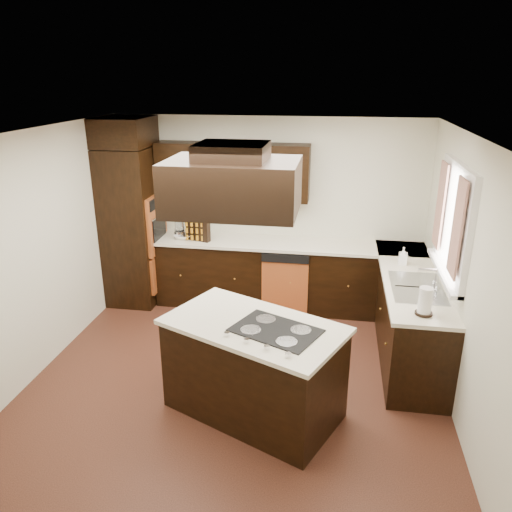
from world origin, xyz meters
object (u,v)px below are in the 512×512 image
Objects in this scene: spice_rack at (198,230)px; range_hood at (233,186)px; oven_column at (132,227)px; island at (254,370)px.

range_hood is at bearing -48.76° from spice_rack.
oven_column is 1.39× the size of island.
oven_column is 6.31× the size of spice_rack.
island is at bearing -47.40° from oven_column.
range_hood is at bearing -50.26° from oven_column.
island is 2.55m from spice_rack.
spice_rack is (-1.12, 2.20, 0.62)m from island.
oven_column is at bearing 129.74° from range_hood.
spice_rack is (0.92, -0.01, 0.00)m from oven_column.
range_hood is (-0.16, -0.04, 1.72)m from island.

